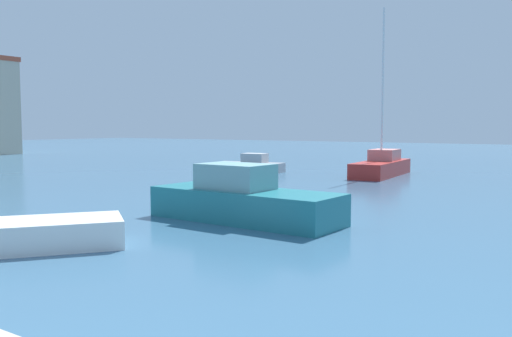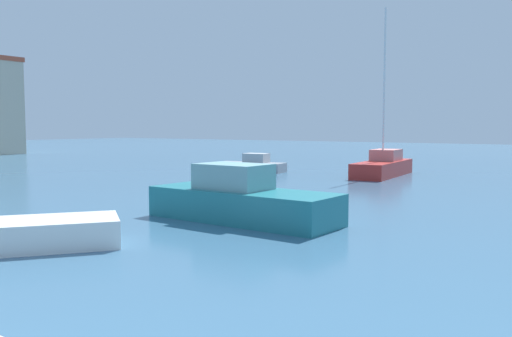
{
  "view_description": "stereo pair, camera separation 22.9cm",
  "coord_description": "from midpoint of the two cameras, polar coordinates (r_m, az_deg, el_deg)",
  "views": [
    {
      "loc": [
        -0.55,
        -6.22,
        3.01
      ],
      "look_at": [
        19.64,
        7.29,
        1.09
      ],
      "focal_mm": 37.64,
      "sensor_mm": 36.0,
      "label": 1
    },
    {
      "loc": [
        -0.42,
        -6.41,
        3.01
      ],
      "look_at": [
        19.64,
        7.29,
        1.09
      ],
      "focal_mm": 37.64,
      "sensor_mm": 36.0,
      "label": 2
    }
  ],
  "objects": [
    {
      "name": "sailboat_red_far_left",
      "position": [
        33.41,
        13.03,
        0.31
      ],
      "size": [
        6.93,
        2.42,
        10.01
      ],
      "color": "#B22823",
      "rests_on": "water"
    },
    {
      "name": "motorboat_grey_inner_mooring",
      "position": [
        35.43,
        -0.8,
        0.34
      ],
      "size": [
        2.18,
        4.75,
        1.22
      ],
      "color": "gray",
      "rests_on": "water"
    },
    {
      "name": "motorboat_teal_behind_lamppost",
      "position": [
        17.09,
        -1.75,
        -3.4
      ],
      "size": [
        2.38,
        6.43,
        1.81
      ],
      "color": "#1E707A",
      "rests_on": "water"
    },
    {
      "name": "water",
      "position": [
        30.68,
        -25.62,
        -1.55
      ],
      "size": [
        160.0,
        160.0,
        0.0
      ],
      "primitive_type": "plane",
      "color": "#38607F",
      "rests_on": "ground"
    }
  ]
}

